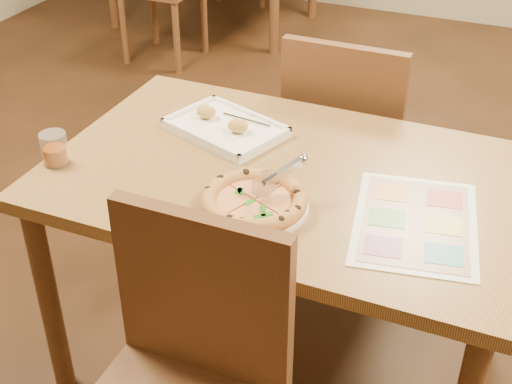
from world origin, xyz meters
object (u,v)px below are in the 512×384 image
at_px(dining_table, 286,197).
at_px(menu, 415,222).
at_px(chair_near, 186,361).
at_px(pizza, 254,201).
at_px(pizza_cutter, 278,175).
at_px(plate, 256,206).
at_px(chair_far, 347,127).
at_px(appetizer_tray, 225,128).
at_px(glass_tumbler, 55,151).

bearing_deg(dining_table, menu, -15.07).
relative_size(chair_near, pizza, 1.74).
xyz_separation_m(dining_table, chair_near, (0.00, -0.60, -0.07)).
distance_m(pizza, menu, 0.40).
relative_size(pizza_cutter, menu, 0.30).
bearing_deg(plate, chair_near, -89.21).
height_order(dining_table, menu, menu).
bearing_deg(chair_near, pizza_cutter, 85.44).
bearing_deg(pizza_cutter, chair_far, 41.52).
bearing_deg(plate, menu, 14.02).
bearing_deg(menu, appetizer_tray, 158.97).
bearing_deg(dining_table, pizza, -92.15).
bearing_deg(glass_tumbler, plate, 1.24).
height_order(dining_table, chair_near, chair_near).
xyz_separation_m(dining_table, appetizer_tray, (-0.25, 0.14, 0.10)).
bearing_deg(pizza_cutter, pizza, 178.31).
distance_m(pizza_cutter, appetizer_tray, 0.42).
relative_size(chair_near, pizza_cutter, 3.80).
bearing_deg(glass_tumbler, chair_near, -32.85).
relative_size(appetizer_tray, menu, 0.94).
bearing_deg(chair_near, dining_table, 90.00).
distance_m(plate, glass_tumbler, 0.60).
bearing_deg(dining_table, glass_tumbler, -160.77).
xyz_separation_m(dining_table, menu, (0.38, -0.10, 0.09)).
distance_m(chair_near, chair_far, 1.20).
bearing_deg(menu, glass_tumbler, -173.68).
xyz_separation_m(glass_tumbler, menu, (0.98, 0.11, -0.04)).
bearing_deg(pizza_cutter, menu, -42.53).
bearing_deg(dining_table, chair_far, 90.00).
bearing_deg(pizza, appetizer_tray, 125.23).
bearing_deg(chair_far, pizza_cutter, 92.70).
distance_m(pizza, glass_tumbler, 0.60).
bearing_deg(menu, chair_far, 118.30).
distance_m(glass_tumbler, menu, 0.99).
xyz_separation_m(dining_table, plate, (-0.01, -0.20, 0.09)).
xyz_separation_m(dining_table, pizza, (-0.01, -0.21, 0.11)).
relative_size(pizza_cutter, glass_tumbler, 1.33).
bearing_deg(menu, pizza_cutter, -171.35).
xyz_separation_m(plate, pizza_cutter, (0.04, 0.04, 0.08)).
height_order(chair_near, pizza_cutter, chair_near).
bearing_deg(appetizer_tray, menu, -21.03).
height_order(dining_table, plate, plate).
xyz_separation_m(dining_table, chair_far, (-0.00, 0.60, -0.07)).
height_order(chair_far, glass_tumbler, chair_far).
distance_m(chair_near, menu, 0.65).
height_order(chair_far, appetizer_tray, chair_far).
height_order(chair_near, appetizer_tray, chair_near).
xyz_separation_m(appetizer_tray, menu, (0.63, -0.24, -0.01)).
relative_size(chair_near, appetizer_tray, 1.21).
xyz_separation_m(pizza, appetizer_tray, (-0.24, 0.35, -0.01)).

